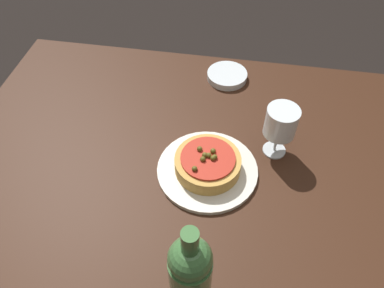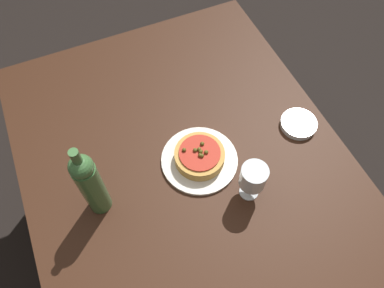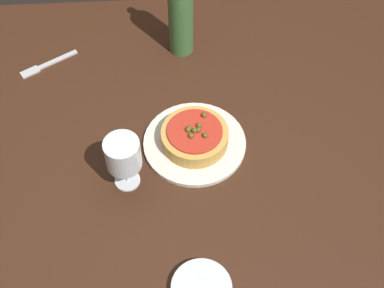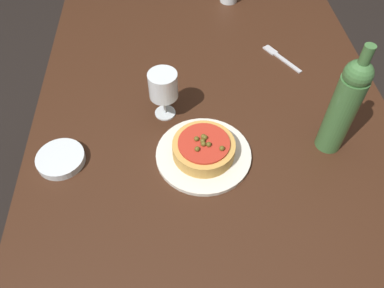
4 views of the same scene
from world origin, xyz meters
name	(u,v)px [view 1 (image 1 of 4)]	position (x,y,z in m)	size (l,w,h in m)	color
dining_table	(234,206)	(0.00, 0.00, 0.68)	(1.55, 1.07, 0.76)	#381E11
dinner_plate	(207,170)	(0.08, -0.04, 0.77)	(0.26, 0.26, 0.01)	silver
pizza	(208,163)	(0.08, -0.04, 0.80)	(0.17, 0.17, 0.06)	gold
wine_glass	(281,123)	(-0.09, -0.14, 0.87)	(0.08, 0.08, 0.15)	silver
wine_bottle	(190,284)	(0.06, 0.31, 0.91)	(0.07, 0.07, 0.33)	#3D6B38
side_bowl	(227,76)	(0.07, -0.43, 0.77)	(0.13, 0.13, 0.02)	silver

